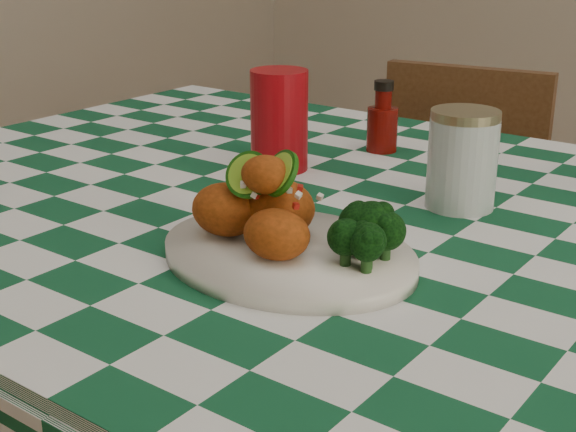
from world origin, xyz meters
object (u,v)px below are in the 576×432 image
Objects in this scene: wooden_chair_left at (433,265)px; plate at (288,255)px; fried_chicken_pile at (271,200)px; mason_jar at (462,159)px; ketchup_bottle at (383,116)px; red_tumbler at (279,120)px.

plate is at bearing -82.92° from wooden_chair_left.
plate is 0.36× the size of wooden_chair_left.
wooden_chair_left is at bearing 105.37° from plate.
fried_chicken_pile is 0.30m from mason_jar.
fried_chicken_pile is at bearing -84.36° from wooden_chair_left.
ketchup_bottle is 0.58m from wooden_chair_left.
mason_jar is (0.09, 0.29, -0.00)m from fried_chicken_pile.
fried_chicken_pile is 0.49m from ketchup_bottle.
wooden_chair_left is at bearing 103.93° from fried_chicken_pile.
plate is 0.37m from red_tumbler.
ketchup_bottle is 0.14× the size of wooden_chair_left.
ketchup_bottle reaches higher than plate.
wooden_chair_left is (-0.01, 0.58, -0.44)m from red_tumbler.
plate is at bearing 0.00° from fried_chicken_pile.
mason_jar reaches higher than wooden_chair_left.
mason_jar is at bearing 0.63° from red_tumbler.
plate is at bearing -51.08° from red_tumbler.
fried_chicken_pile reaches higher than ketchup_bottle.
plate is 0.50m from ketchup_bottle.
plate is 0.30m from mason_jar.
ketchup_bottle is at bearing 68.57° from red_tumbler.
fried_chicken_pile is 0.99m from wooden_chair_left.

